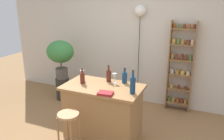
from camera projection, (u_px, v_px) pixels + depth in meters
back_wall at (136, 38)px, 4.79m from camera, size 6.40×0.10×2.80m
kitchen_counter at (103, 112)px, 3.63m from camera, size 1.23×0.70×0.90m
bar_stool at (69, 125)px, 3.17m from camera, size 0.30×0.30×0.68m
spice_shelf at (181, 66)px, 4.42m from camera, size 0.47×0.17×1.81m
plant_stool at (63, 88)px, 5.14m from camera, size 0.30×0.30×0.50m
potted_plant at (60, 54)px, 4.89m from camera, size 0.60×0.54×0.85m
bottle_soda_blue at (125, 77)px, 3.61m from camera, size 0.08×0.08×0.25m
bottle_wine_red at (108, 75)px, 3.67m from camera, size 0.08×0.08×0.27m
bottle_sauce_amber at (82, 78)px, 3.59m from camera, size 0.08×0.08×0.25m
bottle_olive_oil at (133, 85)px, 3.18m from camera, size 0.08×0.08×0.35m
wine_glass_left at (114, 76)px, 3.59m from camera, size 0.07×0.07×0.16m
wine_glass_center at (82, 73)px, 3.75m from camera, size 0.07×0.07×0.16m
cookbook at (105, 93)px, 3.18m from camera, size 0.23×0.17×0.03m
pendant_globe_light at (140, 12)px, 4.49m from camera, size 0.23×0.23×2.08m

